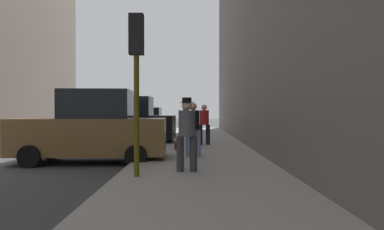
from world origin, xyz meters
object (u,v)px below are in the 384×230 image
at_px(parked_black_suv, 124,123).
at_px(pedestrian_with_fedora, 183,119).
at_px(pedestrian_in_jeans, 192,126).
at_px(traffic_light, 135,59).
at_px(duffel_bag, 177,146).
at_px(rolling_suitcase, 191,138).
at_px(fire_hydrant, 163,134).
at_px(parked_bronze_suv, 90,129).
at_px(pedestrian_with_beanie, 185,131).
at_px(pedestrian_in_red_jacket, 203,122).
at_px(parked_silver_sedan, 141,122).

distance_m(parked_black_suv, pedestrian_with_fedora, 3.95).
xyz_separation_m(parked_black_suv, pedestrian_in_jeans, (3.12, -5.43, 0.07)).
bearing_deg(traffic_light, duffel_bag, 82.71).
height_order(parked_black_suv, rolling_suitcase, parked_black_suv).
bearing_deg(pedestrian_in_jeans, fire_hydrant, 103.16).
distance_m(parked_bronze_suv, duffel_bag, 3.72).
relative_size(fire_hydrant, duffel_bag, 1.60).
bearing_deg(pedestrian_with_beanie, traffic_light, -149.43).
distance_m(parked_black_suv, duffel_bag, 4.29).
xyz_separation_m(parked_black_suv, fire_hydrant, (1.80, 0.21, -0.54)).
distance_m(parked_black_suv, pedestrian_in_jeans, 6.26).
bearing_deg(pedestrian_in_red_jacket, pedestrian_in_jeans, -96.94).
bearing_deg(parked_black_suv, traffic_light, -78.50).
bearing_deg(parked_silver_sedan, rolling_suitcase, -69.35).
distance_m(pedestrian_with_beanie, duffel_bag, 5.20).
bearing_deg(pedestrian_in_jeans, parked_silver_sedan, 105.23).
relative_size(traffic_light, pedestrian_in_jeans, 2.11).
height_order(parked_bronze_suv, rolling_suitcase, parked_bronze_suv).
distance_m(parked_silver_sedan, traffic_light, 15.38).
xyz_separation_m(fire_hydrant, duffel_bag, (0.79, -3.55, -0.21)).
xyz_separation_m(pedestrian_with_beanie, duffel_bag, (-0.37, 5.12, -0.85)).
bearing_deg(duffel_bag, pedestrian_in_jeans, -75.77).
bearing_deg(parked_silver_sedan, pedestrian_in_jeans, -74.77).
bearing_deg(rolling_suitcase, duffel_bag, -112.79).
bearing_deg(pedestrian_with_beanie, pedestrian_in_red_jacket, 84.74).
xyz_separation_m(fire_hydrant, rolling_suitcase, (1.29, -2.36, -0.01)).
height_order(pedestrian_with_fedora, pedestrian_in_jeans, pedestrian_with_fedora).
height_order(parked_silver_sedan, fire_hydrant, parked_silver_sedan).
relative_size(parked_bronze_suv, pedestrian_in_jeans, 2.73).
distance_m(parked_black_suv, pedestrian_with_beanie, 8.96).
relative_size(pedestrian_with_fedora, pedestrian_in_jeans, 1.04).
relative_size(pedestrian_in_red_jacket, duffel_bag, 3.89).
bearing_deg(duffel_bag, rolling_suitcase, 67.21).
bearing_deg(parked_black_suv, fire_hydrant, 6.61).
relative_size(parked_silver_sedan, pedestrian_in_red_jacket, 2.48).
distance_m(parked_bronze_suv, rolling_suitcase, 4.89).
distance_m(fire_hydrant, pedestrian_in_red_jacket, 2.52).
bearing_deg(traffic_light, parked_silver_sedan, 96.97).
xyz_separation_m(pedestrian_in_red_jacket, duffel_bag, (-1.01, -1.89, -0.81)).
distance_m(parked_silver_sedan, pedestrian_in_jeans, 11.89).
bearing_deg(rolling_suitcase, parked_black_suv, 145.09).
xyz_separation_m(parked_silver_sedan, pedestrian_with_beanie, (2.96, -14.50, 0.29)).
bearing_deg(fire_hydrant, parked_silver_sedan, 107.18).
relative_size(parked_black_suv, pedestrian_with_beanie, 2.63).
height_order(parked_silver_sedan, pedestrian_in_jeans, pedestrian_in_jeans).
relative_size(traffic_light, pedestrian_with_beanie, 2.03).
distance_m(pedestrian_with_beanie, rolling_suitcase, 6.34).
relative_size(pedestrian_with_beanie, pedestrian_in_jeans, 1.04).
relative_size(pedestrian_in_red_jacket, pedestrian_in_jeans, 1.00).
xyz_separation_m(rolling_suitcase, duffel_bag, (-0.50, -1.18, -0.20)).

